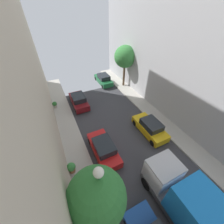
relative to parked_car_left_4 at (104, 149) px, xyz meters
name	(u,v)px	position (x,y,z in m)	size (l,w,h in m)	color
ground	(160,186)	(2.70, -4.54, -0.72)	(32.00, 32.00, 0.00)	#38383D
sidewalk_left	(99,222)	(-2.30, -4.54, -0.64)	(2.00, 44.00, 0.15)	#B7B2A8
sidewalk_right	(204,160)	(7.70, -4.54, -0.64)	(2.00, 44.00, 0.15)	#B7B2A8
parked_car_left_4	(104,149)	(0.00, 0.00, 0.00)	(1.78, 4.20, 1.57)	red
parked_car_left_5	(79,101)	(0.00, 8.40, 0.00)	(1.78, 4.20, 1.57)	maroon
parked_car_right_2	(150,127)	(5.40, 0.31, 0.00)	(1.78, 4.20, 1.57)	gold
parked_car_right_3	(104,79)	(5.40, 12.71, 0.00)	(1.78, 4.20, 1.57)	#1E6638
delivery_truck	(195,212)	(2.70, -6.86, 1.07)	(2.26, 6.60, 3.38)	#4C4C51
street_tree_0	(96,197)	(-2.16, -4.57, 3.42)	(2.77, 2.77, 5.41)	brown
street_tree_1	(125,57)	(7.99, 10.50, 3.94)	(3.13, 3.13, 6.11)	brown
potted_plant_0	(85,216)	(-3.01, -4.00, -0.08)	(0.49, 0.49, 0.86)	#B2A899
potted_plant_2	(71,168)	(-3.03, -0.53, -0.01)	(0.69, 0.69, 1.00)	brown
potted_plant_3	(55,104)	(-3.00, 9.08, -0.10)	(0.57, 0.57, 0.83)	#B2A899
lamp_post	(101,192)	(-1.90, -4.46, 3.37)	(0.44, 0.44, 6.06)	#26723F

